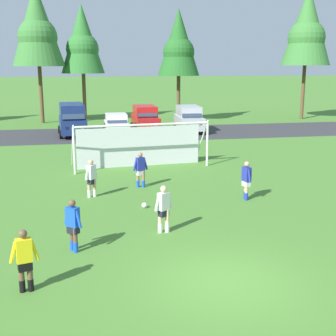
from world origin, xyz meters
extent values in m
plane|color=#477A2D|center=(0.00, 15.00, 0.00)|extent=(400.00, 400.00, 0.00)
cube|color=#333335|center=(0.00, 26.69, 0.00)|extent=(52.00, 8.40, 0.01)
sphere|color=white|center=(-1.21, 6.69, 0.11)|extent=(0.22, 0.22, 0.22)
sphere|color=black|center=(-1.21, 6.69, 0.12)|extent=(0.08, 0.08, 0.08)
sphere|color=red|center=(-1.15, 6.69, 0.11)|extent=(0.07, 0.07, 0.07)
cylinder|color=white|center=(3.33, 13.75, 1.22)|extent=(0.12, 0.12, 2.44)
cylinder|color=white|center=(-3.96, 13.08, 1.22)|extent=(0.12, 0.12, 2.44)
cylinder|color=white|center=(-0.31, 13.42, 2.44)|extent=(7.30, 0.78, 0.12)
cylinder|color=white|center=(3.25, 14.64, 1.34)|extent=(0.26, 1.94, 2.46)
cylinder|color=white|center=(-4.04, 13.98, 1.34)|extent=(0.26, 1.94, 2.46)
cube|color=silver|center=(-0.40, 14.41, 1.10)|extent=(6.93, 0.67, 2.20)
cylinder|color=brown|center=(-5.15, 0.46, 0.40)|extent=(0.14, 0.14, 0.80)
cylinder|color=brown|center=(-4.95, 0.48, 0.40)|extent=(0.14, 0.14, 0.80)
cylinder|color=black|center=(-5.15, 0.46, 0.16)|extent=(0.15, 0.15, 0.32)
cylinder|color=black|center=(-4.95, 0.48, 0.16)|extent=(0.15, 0.15, 0.32)
cube|color=black|center=(-5.05, 0.47, 0.72)|extent=(0.39, 0.30, 0.28)
cube|color=yellow|center=(-5.05, 0.47, 1.10)|extent=(0.43, 0.33, 0.60)
sphere|color=brown|center=(-5.05, 0.47, 1.53)|extent=(0.22, 0.22, 0.22)
cylinder|color=yellow|center=(-5.30, 0.45, 1.08)|extent=(0.24, 0.15, 0.55)
cylinder|color=yellow|center=(-4.80, 0.50, 1.08)|extent=(0.24, 0.15, 0.55)
cylinder|color=#936B4C|center=(-0.82, 9.82, 0.40)|extent=(0.14, 0.14, 0.80)
cylinder|color=#936B4C|center=(-1.07, 9.89, 0.40)|extent=(0.14, 0.14, 0.80)
cylinder|color=blue|center=(-0.82, 9.82, 0.16)|extent=(0.15, 0.15, 0.32)
cylinder|color=blue|center=(-1.07, 9.89, 0.16)|extent=(0.15, 0.15, 0.32)
cube|color=silver|center=(-0.94, 9.86, 0.72)|extent=(0.40, 0.33, 0.28)
cube|color=#232D99|center=(-0.94, 9.86, 1.10)|extent=(0.44, 0.37, 0.60)
sphere|color=#936B4C|center=(-0.94, 9.86, 1.53)|extent=(0.22, 0.22, 0.22)
cylinder|color=#232D99|center=(-0.70, 9.91, 1.08)|extent=(0.25, 0.17, 0.55)
cylinder|color=#232D99|center=(-1.19, 9.80, 1.08)|extent=(0.25, 0.17, 0.55)
cylinder|color=tan|center=(-3.09, 8.68, 0.40)|extent=(0.14, 0.14, 0.80)
cylinder|color=tan|center=(-3.32, 8.61, 0.40)|extent=(0.14, 0.14, 0.80)
cylinder|color=white|center=(-3.09, 8.68, 0.16)|extent=(0.15, 0.15, 0.32)
cylinder|color=white|center=(-3.32, 8.61, 0.16)|extent=(0.15, 0.15, 0.32)
cube|color=black|center=(-3.21, 8.64, 0.72)|extent=(0.38, 0.40, 0.28)
cube|color=white|center=(-3.21, 8.64, 1.10)|extent=(0.42, 0.45, 0.60)
sphere|color=tan|center=(-3.21, 8.64, 1.53)|extent=(0.22, 0.22, 0.22)
cylinder|color=white|center=(-3.02, 8.81, 1.08)|extent=(0.21, 0.24, 0.55)
cylinder|color=white|center=(-3.40, 8.47, 1.08)|extent=(0.21, 0.24, 0.55)
cylinder|color=brown|center=(-3.96, 2.93, 0.40)|extent=(0.14, 0.14, 0.80)
cylinder|color=brown|center=(-3.86, 2.74, 0.40)|extent=(0.14, 0.14, 0.80)
cylinder|color=blue|center=(-3.96, 2.93, 0.16)|extent=(0.15, 0.15, 0.32)
cylinder|color=blue|center=(-3.86, 2.74, 0.16)|extent=(0.15, 0.15, 0.32)
cube|color=black|center=(-3.91, 2.83, 0.72)|extent=(0.40, 0.39, 0.28)
cube|color=blue|center=(-3.91, 2.83, 1.10)|extent=(0.45, 0.43, 0.60)
sphere|color=brown|center=(-3.91, 2.83, 1.53)|extent=(0.22, 0.22, 0.22)
cylinder|color=blue|center=(-4.08, 3.02, 1.08)|extent=(0.23, 0.21, 0.55)
cylinder|color=blue|center=(-3.74, 2.65, 1.08)|extent=(0.23, 0.21, 0.55)
cylinder|color=beige|center=(-1.06, 3.90, 0.40)|extent=(0.14, 0.14, 0.80)
cylinder|color=beige|center=(-0.82, 3.89, 0.40)|extent=(0.14, 0.14, 0.80)
cylinder|color=white|center=(-1.06, 3.90, 0.16)|extent=(0.15, 0.15, 0.32)
cylinder|color=white|center=(-0.82, 3.89, 0.16)|extent=(0.15, 0.15, 0.32)
cube|color=black|center=(-0.94, 3.90, 0.72)|extent=(0.40, 0.37, 0.28)
cube|color=silver|center=(-0.94, 3.90, 1.10)|extent=(0.45, 0.41, 0.60)
sphere|color=beige|center=(-0.94, 3.90, 1.53)|extent=(0.22, 0.22, 0.22)
cylinder|color=silver|center=(-1.17, 3.79, 1.08)|extent=(0.24, 0.20, 0.55)
cylinder|color=silver|center=(-0.71, 4.00, 1.08)|extent=(0.24, 0.20, 0.55)
cylinder|color=tan|center=(3.14, 6.94, 0.40)|extent=(0.14, 0.14, 0.80)
cylinder|color=tan|center=(3.18, 7.16, 0.40)|extent=(0.14, 0.14, 0.80)
cylinder|color=#1E38B7|center=(3.14, 6.94, 0.16)|extent=(0.15, 0.15, 0.32)
cylinder|color=#1E38B7|center=(3.18, 7.16, 0.16)|extent=(0.15, 0.15, 0.32)
cube|color=silver|center=(3.16, 7.05, 0.72)|extent=(0.30, 0.39, 0.28)
cube|color=#232D99|center=(3.16, 7.05, 1.10)|extent=(0.33, 0.43, 0.60)
sphere|color=tan|center=(3.16, 7.05, 1.53)|extent=(0.22, 0.22, 0.22)
cylinder|color=#232D99|center=(3.19, 6.80, 1.08)|extent=(0.15, 0.24, 0.55)
cylinder|color=#232D99|center=(3.13, 7.31, 1.08)|extent=(0.15, 0.24, 0.55)
cube|color=navy|center=(-4.24, 26.61, 0.87)|extent=(2.31, 4.93, 1.10)
cube|color=navy|center=(-4.25, 26.81, 1.97)|extent=(2.10, 4.22, 1.10)
cube|color=#28384C|center=(-4.11, 24.84, 1.95)|extent=(1.70, 0.58, 0.91)
cube|color=#28384C|center=(-3.35, 26.87, 1.97)|extent=(0.30, 3.48, 0.77)
cube|color=white|center=(-3.53, 24.29, 0.92)|extent=(0.29, 0.10, 0.20)
cube|color=white|center=(-4.60, 24.21, 0.92)|extent=(0.29, 0.10, 0.20)
cube|color=#B21414|center=(-3.88, 29.00, 0.92)|extent=(0.29, 0.10, 0.20)
cube|color=#B21414|center=(-4.95, 28.92, 0.92)|extent=(0.29, 0.10, 0.20)
cylinder|color=black|center=(-3.15, 25.20, 0.32)|extent=(0.29, 0.66, 0.64)
cylinder|color=black|center=(-5.11, 25.05, 0.32)|extent=(0.29, 0.66, 0.64)
cylinder|color=black|center=(-3.37, 28.16, 0.32)|extent=(0.29, 0.66, 0.64)
cylinder|color=black|center=(-5.33, 28.02, 0.32)|extent=(0.29, 0.66, 0.64)
cube|color=silver|center=(-0.78, 25.97, 0.70)|extent=(1.83, 4.21, 0.76)
cube|color=silver|center=(-0.78, 26.12, 1.40)|extent=(1.67, 2.11, 0.64)
cube|color=#28384C|center=(-0.79, 25.15, 1.38)|extent=(1.53, 0.33, 0.55)
cube|color=#28384C|center=(0.06, 26.12, 1.40)|extent=(0.05, 1.79, 0.45)
cube|color=white|center=(-0.30, 23.91, 0.75)|extent=(0.28, 0.08, 0.20)
cube|color=white|center=(-1.29, 23.92, 0.75)|extent=(0.28, 0.08, 0.20)
cube|color=#B21414|center=(-0.27, 28.03, 0.75)|extent=(0.28, 0.08, 0.20)
cube|color=#B21414|center=(-1.26, 28.04, 0.75)|extent=(0.28, 0.08, 0.20)
cylinder|color=black|center=(0.11, 24.66, 0.32)|extent=(0.25, 0.64, 0.64)
cylinder|color=black|center=(-1.69, 24.68, 0.32)|extent=(0.25, 0.64, 0.64)
cylinder|color=black|center=(0.13, 27.27, 0.32)|extent=(0.25, 0.64, 0.64)
cylinder|color=black|center=(-1.67, 27.28, 0.32)|extent=(0.25, 0.64, 0.64)
cube|color=red|center=(1.81, 27.79, 0.82)|extent=(1.94, 4.62, 1.00)
cube|color=red|center=(1.81, 27.99, 1.74)|extent=(1.77, 3.01, 0.84)
cube|color=#28384C|center=(1.82, 26.57, 1.72)|extent=(1.62, 0.39, 0.71)
cube|color=#28384C|center=(2.69, 28.00, 1.74)|extent=(0.06, 2.55, 0.59)
cube|color=white|center=(2.35, 25.53, 0.87)|extent=(0.28, 0.08, 0.20)
cube|color=white|center=(1.31, 25.52, 0.87)|extent=(0.28, 0.08, 0.20)
cube|color=#B21414|center=(2.31, 30.05, 0.87)|extent=(0.28, 0.08, 0.20)
cube|color=#B21414|center=(1.27, 30.04, 0.87)|extent=(0.28, 0.08, 0.20)
cylinder|color=black|center=(2.77, 26.37, 0.32)|extent=(0.25, 0.64, 0.64)
cylinder|color=black|center=(0.87, 26.35, 0.32)|extent=(0.25, 0.64, 0.64)
cylinder|color=black|center=(2.75, 29.22, 0.32)|extent=(0.25, 0.64, 0.64)
cylinder|color=black|center=(0.85, 29.21, 0.32)|extent=(0.25, 0.64, 0.64)
cube|color=#B2B2BC|center=(5.41, 26.89, 0.82)|extent=(2.14, 4.69, 1.00)
cube|color=#B2B2BC|center=(5.42, 27.09, 1.74)|extent=(1.90, 3.09, 0.84)
cube|color=#28384C|center=(5.34, 25.67, 1.72)|extent=(1.63, 0.46, 0.71)
cube|color=#28384C|center=(6.30, 27.04, 1.74)|extent=(0.18, 2.55, 0.59)
cube|color=white|center=(5.81, 24.60, 0.87)|extent=(0.28, 0.09, 0.20)
cube|color=white|center=(4.77, 24.66, 0.87)|extent=(0.28, 0.09, 0.20)
cube|color=#B21414|center=(6.05, 29.12, 0.87)|extent=(0.28, 0.09, 0.20)
cube|color=#B21414|center=(5.01, 29.17, 0.87)|extent=(0.28, 0.09, 0.20)
cylinder|color=black|center=(6.28, 25.41, 0.32)|extent=(0.27, 0.65, 0.64)
cylinder|color=black|center=(4.38, 25.52, 0.32)|extent=(0.27, 0.65, 0.64)
cylinder|color=black|center=(6.43, 28.26, 0.32)|extent=(0.27, 0.65, 0.64)
cylinder|color=black|center=(4.53, 28.36, 0.32)|extent=(0.27, 0.65, 0.64)
cylinder|color=brown|center=(-7.23, 35.39, 2.71)|extent=(0.36, 0.36, 5.41)
cone|color=#387533|center=(-7.23, 35.39, 9.20)|extent=(4.87, 4.87, 7.58)
sphere|color=#387533|center=(-7.23, 35.39, 8.07)|extent=(3.65, 3.65, 3.65)
cylinder|color=brown|center=(-3.13, 36.49, 2.36)|extent=(0.36, 0.36, 4.73)
cone|color=#2D702D|center=(-3.13, 36.49, 8.04)|extent=(4.26, 4.26, 6.62)
sphere|color=#2D702D|center=(-3.13, 36.49, 7.05)|extent=(3.19, 3.19, 3.19)
cylinder|color=brown|center=(6.05, 34.16, 2.26)|extent=(0.36, 0.36, 4.51)
cone|color=#236023|center=(6.05, 34.16, 7.67)|extent=(4.06, 4.06, 6.32)
sphere|color=#236023|center=(6.05, 34.16, 6.73)|extent=(3.05, 3.05, 3.05)
cylinder|color=brown|center=(19.22, 33.90, 2.75)|extent=(0.36, 0.36, 5.49)
cone|color=#387533|center=(19.22, 33.90, 9.33)|extent=(4.94, 4.94, 7.69)
sphere|color=#387533|center=(19.22, 33.90, 8.18)|extent=(3.71, 3.71, 3.71)
camera|label=1|loc=(-3.53, -10.49, 5.56)|focal=48.75mm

